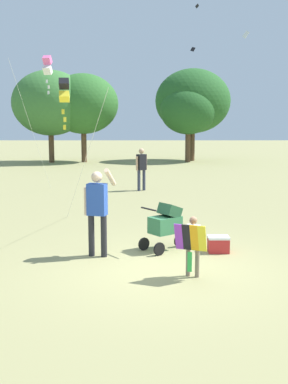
{
  "coord_description": "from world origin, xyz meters",
  "views": [
    {
      "loc": [
        -0.32,
        -8.73,
        2.79
      ],
      "look_at": [
        -0.36,
        1.17,
        1.3
      ],
      "focal_mm": 44.33,
      "sensor_mm": 36.0,
      "label": 1
    }
  ],
  "objects": [
    {
      "name": "distant_kites_cluster",
      "position": [
        -2.1,
        23.09,
        9.79
      ],
      "size": [
        24.37,
        11.56,
        4.98
      ],
      "color": "red"
    },
    {
      "name": "kite_adult_black",
      "position": [
        -2.57,
        4.89,
        3.62
      ],
      "size": [
        1.71,
        4.13,
        3.99
      ],
      "color": "black",
      "rests_on": "ground"
    },
    {
      "name": "person_sitting_far",
      "position": [
        -0.42,
        10.21,
        1.01
      ],
      "size": [
        0.44,
        0.41,
        1.71
      ],
      "color": "#33384C",
      "rests_on": "ground"
    },
    {
      "name": "ground_plane",
      "position": [
        0.0,
        0.0,
        0.0
      ],
      "size": [
        120.0,
        120.0,
        0.0
      ],
      "primitive_type": "plane",
      "color": "#938E5B"
    },
    {
      "name": "stroller",
      "position": [
        0.16,
        1.32,
        0.61
      ],
      "size": [
        1.04,
        0.91,
        1.03
      ],
      "color": "black",
      "rests_on": "ground"
    },
    {
      "name": "cooler_box",
      "position": [
        1.28,
        1.12,
        0.18
      ],
      "size": [
        0.45,
        0.33,
        0.35
      ],
      "color": "red",
      "rests_on": "ground"
    },
    {
      "name": "treeline_distant",
      "position": [
        2.1,
        24.22,
        3.94
      ],
      "size": [
        31.91,
        6.94,
        6.36
      ],
      "color": "brown",
      "rests_on": "ground"
    },
    {
      "name": "person_adult_flyer",
      "position": [
        -1.28,
        0.83,
        1.07
      ],
      "size": [
        0.66,
        0.54,
        1.85
      ],
      "color": "#232328",
      "rests_on": "ground"
    },
    {
      "name": "kite_orange_delta",
      "position": [
        -4.2,
        10.77,
        4.97
      ],
      "size": [
        0.67,
        4.09,
        5.39
      ],
      "color": "pink",
      "rests_on": "ground"
    },
    {
      "name": "child_with_butterfly_kite",
      "position": [
        0.55,
        -0.51,
        0.67
      ],
      "size": [
        0.59,
        0.46,
        1.11
      ],
      "color": "#7F705B",
      "rests_on": "ground"
    }
  ]
}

